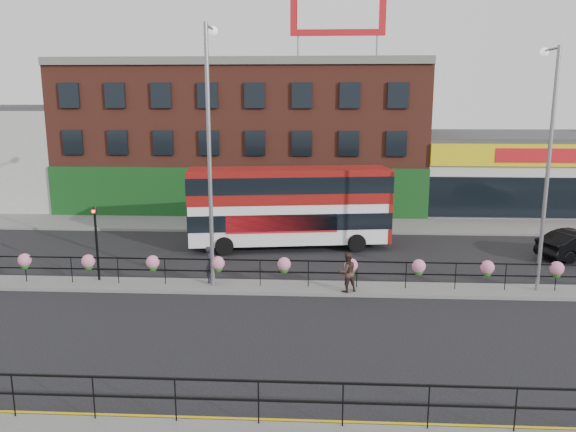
{
  "coord_description": "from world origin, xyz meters",
  "views": [
    {
      "loc": [
        1.35,
        -22.19,
        7.76
      ],
      "look_at": [
        0.0,
        3.0,
        2.5
      ],
      "focal_mm": 35.0,
      "sensor_mm": 36.0,
      "label": 1
    }
  ],
  "objects_px": {
    "pedestrian_a": "(210,264)",
    "lamp_column_west": "(210,134)",
    "lamp_column_east": "(547,149)",
    "double_decker_bus": "(290,199)",
    "pedestrian_b": "(347,272)"
  },
  "relations": [
    {
      "from": "pedestrian_a",
      "to": "lamp_column_west",
      "type": "height_order",
      "value": "lamp_column_west"
    },
    {
      "from": "lamp_column_west",
      "to": "lamp_column_east",
      "type": "height_order",
      "value": "lamp_column_west"
    },
    {
      "from": "double_decker_bus",
      "to": "pedestrian_a",
      "type": "height_order",
      "value": "double_decker_bus"
    },
    {
      "from": "pedestrian_b",
      "to": "lamp_column_west",
      "type": "height_order",
      "value": "lamp_column_west"
    },
    {
      "from": "pedestrian_a",
      "to": "pedestrian_b",
      "type": "bearing_deg",
      "value": -99.27
    },
    {
      "from": "double_decker_bus",
      "to": "pedestrian_b",
      "type": "xyz_separation_m",
      "value": [
        2.66,
        -7.28,
        -1.65
      ]
    },
    {
      "from": "pedestrian_b",
      "to": "lamp_column_west",
      "type": "bearing_deg",
      "value": -31.07
    },
    {
      "from": "lamp_column_west",
      "to": "pedestrian_a",
      "type": "bearing_deg",
      "value": 133.52
    },
    {
      "from": "double_decker_bus",
      "to": "lamp_column_west",
      "type": "distance_m",
      "value": 8.09
    },
    {
      "from": "double_decker_bus",
      "to": "pedestrian_b",
      "type": "distance_m",
      "value": 7.93
    },
    {
      "from": "lamp_column_west",
      "to": "lamp_column_east",
      "type": "bearing_deg",
      "value": 0.32
    },
    {
      "from": "pedestrian_a",
      "to": "lamp_column_east",
      "type": "bearing_deg",
      "value": -90.54
    },
    {
      "from": "lamp_column_east",
      "to": "pedestrian_a",
      "type": "bearing_deg",
      "value": 179.45
    },
    {
      "from": "lamp_column_east",
      "to": "lamp_column_west",
      "type": "bearing_deg",
      "value": -179.68
    },
    {
      "from": "double_decker_bus",
      "to": "pedestrian_a",
      "type": "relative_size",
      "value": 6.94
    }
  ]
}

